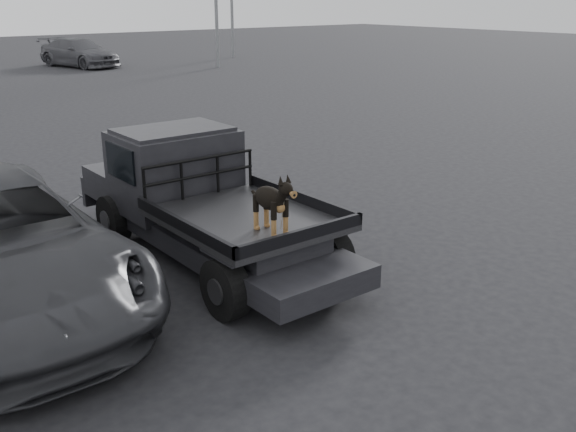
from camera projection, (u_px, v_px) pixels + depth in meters
ground at (307, 280)px, 8.76m from camera, size 120.00×120.00×0.00m
flatbed_ute at (209, 229)px, 9.34m from camera, size 2.00×5.40×0.92m
ute_cab at (174, 157)px, 9.76m from camera, size 1.72×1.30×0.88m
headache_rack at (200, 177)px, 9.25m from camera, size 1.80×0.08×0.55m
dog at (271, 203)px, 7.79m from camera, size 0.32×0.60×0.74m
distant_car_b at (79, 53)px, 34.77m from camera, size 3.37×5.51×1.49m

